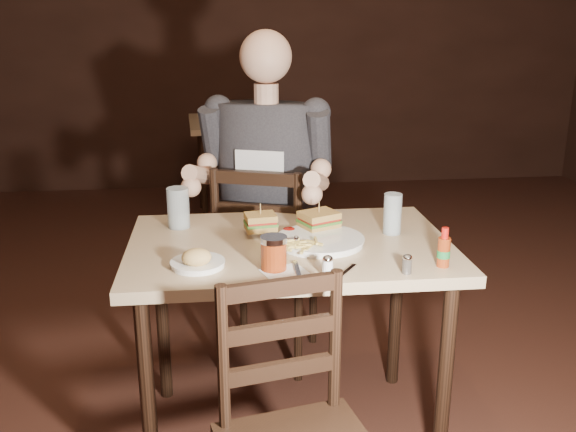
{
  "coord_description": "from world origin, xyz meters",
  "views": [
    {
      "loc": [
        -0.41,
        -2.34,
        1.53
      ],
      "look_at": [
        -0.17,
        -0.2,
        0.85
      ],
      "focal_mm": 40.0,
      "sensor_mm": 36.0,
      "label": 1
    }
  ],
  "objects": [
    {
      "name": "dinner_plate",
      "position": [
        -0.06,
        -0.28,
        0.78
      ],
      "size": [
        0.3,
        0.3,
        0.02
      ],
      "primitive_type": "cylinder",
      "rotation": [
        0.0,
        0.0,
        -0.0
      ],
      "color": "white",
      "rests_on": "main_table"
    },
    {
      "name": "bread_roll",
      "position": [
        -0.48,
        -0.46,
        0.81
      ],
      "size": [
        0.09,
        0.08,
        0.06
      ],
      "primitive_type": "ellipsoid",
      "rotation": [
        0.0,
        0.0,
        -0.0
      ],
      "color": "tan",
      "rests_on": "side_plate"
    },
    {
      "name": "room_shell",
      "position": [
        0.0,
        0.0,
        1.4
      ],
      "size": [
        7.0,
        7.0,
        7.0
      ],
      "color": "black",
      "rests_on": "ground"
    },
    {
      "name": "glass_right",
      "position": [
        0.21,
        -0.2,
        0.84
      ],
      "size": [
        0.07,
        0.07,
        0.15
      ],
      "primitive_type": "cylinder",
      "rotation": [
        0.0,
        0.0,
        -0.0
      ],
      "color": "silver",
      "rests_on": "main_table"
    },
    {
      "name": "napkin",
      "position": [
        -0.21,
        -0.53,
        0.77
      ],
      "size": [
        0.17,
        0.16,
        0.0
      ],
      "primitive_type": "cube",
      "rotation": [
        0.0,
        0.0,
        0.34
      ],
      "color": "white",
      "rests_on": "main_table"
    },
    {
      "name": "glass_left",
      "position": [
        -0.56,
        -0.04,
        0.85
      ],
      "size": [
        0.08,
        0.08,
        0.15
      ],
      "primitive_type": "cylinder",
      "rotation": [
        0.0,
        0.0,
        -0.0
      ],
      "color": "silver",
      "rests_on": "main_table"
    },
    {
      "name": "bg_chair_near",
      "position": [
        -0.2,
        1.95,
        0.45
      ],
      "size": [
        0.54,
        0.56,
        0.91
      ],
      "primitive_type": null,
      "rotation": [
        0.0,
        0.0,
        0.3
      ],
      "color": "black",
      "rests_on": "ground"
    },
    {
      "name": "sandwich_right",
      "position": [
        -0.05,
        -0.15,
        0.84
      ],
      "size": [
        0.16,
        0.15,
        0.11
      ],
      "primitive_type": null,
      "rotation": [
        0.0,
        0.0,
        0.42
      ],
      "color": "tan",
      "rests_on": "dinner_plate"
    },
    {
      "name": "chair_far",
      "position": [
        -0.19,
        0.33,
        0.47
      ],
      "size": [
        0.56,
        0.59,
        0.93
      ],
      "primitive_type": null,
      "rotation": [
        0.0,
        0.0,
        2.81
      ],
      "color": "black",
      "rests_on": "ground"
    },
    {
      "name": "diner",
      "position": [
        -0.21,
        0.28,
        0.98
      ],
      "size": [
        0.69,
        0.61,
        0.99
      ],
      "primitive_type": null,
      "rotation": [
        0.0,
        0.0,
        -0.34
      ],
      "color": "#2F3035",
      "rests_on": "chair_far"
    },
    {
      "name": "fries_pile",
      "position": [
        -0.16,
        -0.35,
        0.81
      ],
      "size": [
        0.23,
        0.16,
        0.04
      ],
      "primitive_type": null,
      "rotation": [
        0.0,
        0.0,
        -0.0
      ],
      "color": "#D2B95F",
      "rests_on": "dinner_plate"
    },
    {
      "name": "side_plate",
      "position": [
        -0.48,
        -0.44,
        0.78
      ],
      "size": [
        0.17,
        0.17,
        0.01
      ],
      "primitive_type": "cylinder",
      "rotation": [
        0.0,
        0.0,
        -0.0
      ],
      "color": "white",
      "rests_on": "main_table"
    },
    {
      "name": "hot_sauce",
      "position": [
        0.29,
        -0.53,
        0.83
      ],
      "size": [
        0.04,
        0.04,
        0.13
      ],
      "primitive_type": null,
      "rotation": [
        0.0,
        0.0,
        -0.0
      ],
      "color": "maroon",
      "rests_on": "main_table"
    },
    {
      "name": "knife",
      "position": [
        -0.17,
        -0.56,
        0.78
      ],
      "size": [
        0.02,
        0.23,
        0.01
      ],
      "primitive_type": "cube",
      "rotation": [
        0.0,
        0.0,
        -0.03
      ],
      "color": "silver",
      "rests_on": "napkin"
    },
    {
      "name": "ketchup_dollop",
      "position": [
        -0.16,
        -0.17,
        0.79
      ],
      "size": [
        0.04,
        0.04,
        0.01
      ],
      "primitive_type": "ellipsoid",
      "rotation": [
        0.0,
        0.0,
        -0.0
      ],
      "color": "maroon",
      "rests_on": "dinner_plate"
    },
    {
      "name": "fork",
      "position": [
        -0.03,
        -0.56,
        0.78
      ],
      "size": [
        0.1,
        0.14,
        0.01
      ],
      "primitive_type": "cube",
      "rotation": [
        0.0,
        0.0,
        -0.61
      ],
      "color": "silver",
      "rests_on": "napkin"
    },
    {
      "name": "bg_chair_far",
      "position": [
        -0.2,
        3.05,
        0.44
      ],
      "size": [
        0.55,
        0.57,
        0.89
      ],
      "primitive_type": null,
      "rotation": [
        0.0,
        0.0,
        3.53
      ],
      "color": "black",
      "rests_on": "ground"
    },
    {
      "name": "salt_shaker",
      "position": [
        -0.09,
        -0.56,
        0.8
      ],
      "size": [
        0.03,
        0.03,
        0.06
      ],
      "primitive_type": null,
      "rotation": [
        0.0,
        0.0,
        -0.0
      ],
      "color": "white",
      "rests_on": "main_table"
    },
    {
      "name": "pepper_shaker",
      "position": [
        0.16,
        -0.57,
        0.8
      ],
      "size": [
        0.03,
        0.03,
        0.06
      ],
      "primitive_type": null,
      "rotation": [
        0.0,
        0.0,
        -0.0
      ],
      "color": "#38332D",
      "rests_on": "main_table"
    },
    {
      "name": "main_table",
      "position": [
        -0.17,
        -0.25,
        0.68
      ],
      "size": [
        1.12,
        0.75,
        0.77
      ],
      "rotation": [
        0.0,
        0.0,
        -0.0
      ],
      "color": "tan",
      "rests_on": "ground"
    },
    {
      "name": "syrup_dispenser",
      "position": [
        -0.24,
        -0.49,
        0.82
      ],
      "size": [
        0.09,
        0.09,
        0.11
      ],
      "primitive_type": null,
      "rotation": [
        0.0,
        0.0,
        -0.0
      ],
      "color": "maroon",
      "rests_on": "main_table"
    },
    {
      "name": "sandwich_left",
      "position": [
        -0.26,
        -0.15,
        0.83
      ],
      "size": [
        0.12,
        0.1,
        0.1
      ],
      "primitive_type": null,
      "rotation": [
        0.0,
        0.0,
        0.13
      ],
      "color": "tan",
      "rests_on": "dinner_plate"
    },
    {
      "name": "bg_table",
      "position": [
        -0.2,
        2.5,
        0.68
      ],
      "size": [
        0.84,
        0.84,
        0.77
      ],
      "rotation": [
        0.0,
        0.0,
        0.05
      ],
      "color": "tan",
      "rests_on": "ground"
    }
  ]
}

